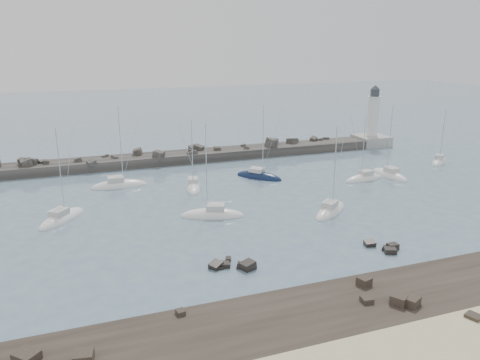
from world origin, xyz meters
The scene contains 15 objects.
ground centered at (0.00, 0.00, 0.00)m, with size 400.00×400.00×0.00m, color slate.
rock_shelf centered at (-0.09, -21.98, 0.02)m, with size 140.00×12.00×1.94m.
rock_cluster_near centered at (-3.58, -9.65, 0.17)m, with size 4.99×3.76×1.49m.
rock_cluster_far centered at (14.45, -11.28, 0.05)m, with size 3.34×4.03×1.36m.
breakwater centered at (-8.52, 38.03, 0.32)m, with size 115.00×7.45×5.23m.
lighthouse centered at (47.00, 38.00, 3.09)m, with size 7.00×7.00×14.60m.
sailboat_2 centered at (-20.84, 11.49, 0.14)m, with size 7.37×8.29×13.50m.
sailboat_3 centered at (-11.93, 24.50, 0.15)m, with size 9.25×3.08×14.54m.
sailboat_4 centered at (-1.26, 5.82, 0.15)m, with size 9.18×5.40×13.96m.
sailboat_5 centered at (-0.50, 19.44, 0.15)m, with size 4.22×8.12×12.47m.
sailboat_6 centered at (14.86, 1.67, 0.15)m, with size 8.22×7.11×13.37m.
sailboat_7 centered at (12.05, 21.58, 0.15)m, with size 7.80×8.43×13.94m.
sailboat_8 centered at (28.82, 14.04, 0.15)m, with size 8.03×3.36×12.47m.
sailboat_9 centered at (34.45, 14.43, 0.15)m, with size 3.28×8.83×13.81m.
sailboat_11 centered at (49.98, 19.29, 0.16)m, with size 7.11×6.21×11.77m.
Camera 1 is at (-18.32, -52.32, 23.04)m, focal length 35.00 mm.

